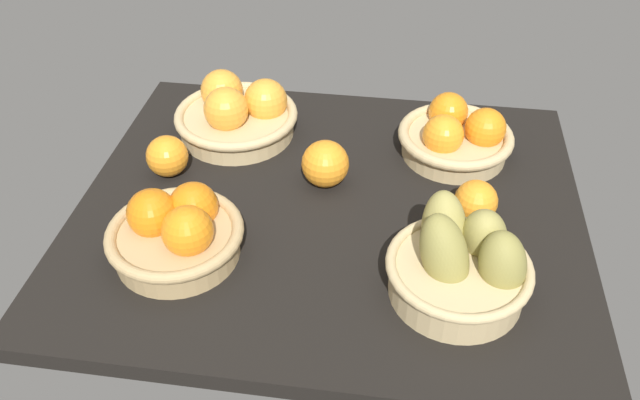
{
  "coord_description": "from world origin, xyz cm",
  "views": [
    {
      "loc": [
        10.26,
        -82.75,
        73.16
      ],
      "look_at": [
        -1.06,
        -3.83,
        7.0
      ],
      "focal_mm": 36.37,
      "sensor_mm": 36.0,
      "label": 1
    }
  ],
  "objects_px": {
    "basket_far_left": "(237,113)",
    "basket_far_right": "(456,136)",
    "basket_near_right_pears": "(461,263)",
    "loose_orange_front_gap": "(476,203)",
    "loose_orange_back_gap": "(325,164)",
    "basket_near_left": "(177,231)",
    "loose_orange_side_gap": "(167,156)"
  },
  "relations": [
    {
      "from": "basket_near_left",
      "to": "loose_orange_back_gap",
      "type": "height_order",
      "value": "basket_near_left"
    },
    {
      "from": "basket_near_left",
      "to": "loose_orange_back_gap",
      "type": "distance_m",
      "value": 0.28
    },
    {
      "from": "loose_orange_side_gap",
      "to": "loose_orange_back_gap",
      "type": "bearing_deg",
      "value": 2.39
    },
    {
      "from": "basket_far_left",
      "to": "basket_near_left",
      "type": "distance_m",
      "value": 0.34
    },
    {
      "from": "basket_far_left",
      "to": "loose_orange_side_gap",
      "type": "xyz_separation_m",
      "value": [
        -0.09,
        -0.15,
        -0.0
      ]
    },
    {
      "from": "basket_near_left",
      "to": "basket_near_right_pears",
      "type": "bearing_deg",
      "value": -1.95
    },
    {
      "from": "basket_far_left",
      "to": "loose_orange_front_gap",
      "type": "relative_size",
      "value": 3.33
    },
    {
      "from": "basket_near_right_pears",
      "to": "loose_orange_front_gap",
      "type": "bearing_deg",
      "value": 79.32
    },
    {
      "from": "basket_near_right_pears",
      "to": "loose_orange_front_gap",
      "type": "relative_size",
      "value": 3.12
    },
    {
      "from": "basket_far_left",
      "to": "basket_near_left",
      "type": "height_order",
      "value": "basket_far_left"
    },
    {
      "from": "basket_far_left",
      "to": "basket_near_right_pears",
      "type": "distance_m",
      "value": 0.54
    },
    {
      "from": "basket_far_left",
      "to": "loose_orange_back_gap",
      "type": "height_order",
      "value": "basket_far_left"
    },
    {
      "from": "basket_near_right_pears",
      "to": "basket_near_left",
      "type": "bearing_deg",
      "value": 178.05
    },
    {
      "from": "loose_orange_front_gap",
      "to": "loose_orange_back_gap",
      "type": "bearing_deg",
      "value": 166.03
    },
    {
      "from": "basket_near_left",
      "to": "basket_far_right",
      "type": "bearing_deg",
      "value": 37.58
    },
    {
      "from": "basket_near_left",
      "to": "loose_orange_side_gap",
      "type": "xyz_separation_m",
      "value": [
        -0.08,
        0.19,
        -0.01
      ]
    },
    {
      "from": "basket_far_right",
      "to": "loose_orange_side_gap",
      "type": "bearing_deg",
      "value": -165.09
    },
    {
      "from": "basket_near_left",
      "to": "loose_orange_front_gap",
      "type": "height_order",
      "value": "basket_near_left"
    },
    {
      "from": "loose_orange_front_gap",
      "to": "basket_near_right_pears",
      "type": "bearing_deg",
      "value": -100.68
    },
    {
      "from": "basket_near_right_pears",
      "to": "basket_far_right",
      "type": "height_order",
      "value": "basket_near_right_pears"
    },
    {
      "from": "basket_far_left",
      "to": "loose_orange_back_gap",
      "type": "bearing_deg",
      "value": -35.81
    },
    {
      "from": "basket_far_right",
      "to": "loose_orange_side_gap",
      "type": "xyz_separation_m",
      "value": [
        -0.5,
        -0.13,
        -0.0
      ]
    },
    {
      "from": "basket_near_right_pears",
      "to": "loose_orange_back_gap",
      "type": "distance_m",
      "value": 0.31
    },
    {
      "from": "basket_far_left",
      "to": "basket_far_right",
      "type": "bearing_deg",
      "value": -1.91
    },
    {
      "from": "loose_orange_back_gap",
      "to": "basket_far_right",
      "type": "bearing_deg",
      "value": 28.58
    },
    {
      "from": "basket_near_right_pears",
      "to": "loose_orange_front_gap",
      "type": "height_order",
      "value": "basket_near_right_pears"
    },
    {
      "from": "loose_orange_side_gap",
      "to": "basket_near_left",
      "type": "bearing_deg",
      "value": -67.42
    },
    {
      "from": "basket_far_left",
      "to": "loose_orange_front_gap",
      "type": "height_order",
      "value": "basket_far_left"
    },
    {
      "from": "loose_orange_front_gap",
      "to": "loose_orange_side_gap",
      "type": "distance_m",
      "value": 0.53
    },
    {
      "from": "loose_orange_front_gap",
      "to": "loose_orange_back_gap",
      "type": "height_order",
      "value": "loose_orange_back_gap"
    },
    {
      "from": "basket_near_right_pears",
      "to": "loose_orange_side_gap",
      "type": "relative_size",
      "value": 2.97
    },
    {
      "from": "basket_near_right_pears",
      "to": "loose_orange_front_gap",
      "type": "xyz_separation_m",
      "value": [
        0.03,
        0.15,
        -0.01
      ]
    }
  ]
}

